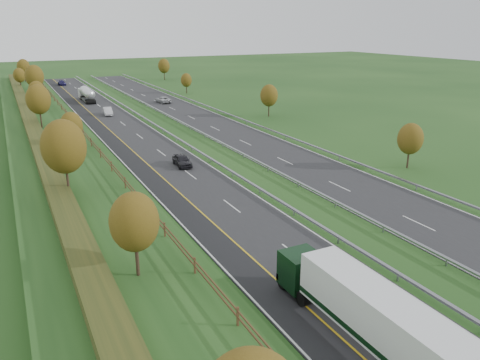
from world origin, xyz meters
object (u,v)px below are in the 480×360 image
at_px(car_dark_near, 182,160).
at_px(car_oncoming, 163,100).
at_px(box_lorry, 372,317).
at_px(car_small_far, 62,83).
at_px(car_silver_mid, 108,111).
at_px(road_tanker, 87,94).

bearing_deg(car_dark_near, car_oncoming, 78.41).
height_order(box_lorry, car_small_far, box_lorry).
xyz_separation_m(car_dark_near, car_silver_mid, (-1.09, 42.26, 0.02)).
distance_m(road_tanker, car_silver_mid, 21.12).
relative_size(road_tanker, car_oncoming, 2.09).
distance_m(road_tanker, car_small_far, 37.09).
xyz_separation_m(box_lorry, car_silver_mid, (2.14, 82.53, -1.50)).
height_order(road_tanker, car_dark_near, road_tanker).
height_order(road_tanker, car_oncoming, road_tanker).
height_order(car_dark_near, car_oncoming, car_dark_near).
relative_size(road_tanker, car_silver_mid, 2.33).
relative_size(car_dark_near, car_oncoming, 0.84).
relative_size(car_dark_near, car_silver_mid, 0.94).
height_order(car_silver_mid, car_small_far, car_silver_mid).
bearing_deg(box_lorry, car_small_far, 90.02).
height_order(road_tanker, car_silver_mid, road_tanker).
distance_m(road_tanker, car_oncoming, 19.30).
bearing_deg(car_small_far, road_tanker, -90.00).
distance_m(car_dark_near, car_silver_mid, 42.27).
height_order(car_small_far, car_oncoming, car_oncoming).
distance_m(road_tanker, car_dark_near, 63.38).
relative_size(car_dark_near, car_small_far, 0.92).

